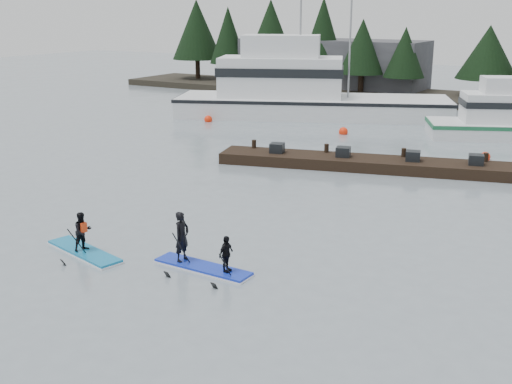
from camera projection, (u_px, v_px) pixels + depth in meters
The scene contains 11 objects.
ground at pixel (158, 271), 20.03m from camera, with size 160.00×160.00×0.00m, color gray.
far_shore at pixel (472, 101), 54.62m from camera, with size 70.00×8.00×0.60m, color #2D281E.
treeline at pixel (472, 104), 54.70m from camera, with size 60.00×4.00×8.00m, color black, non-canonical shape.
waterfront_building at pixel (332, 66), 62.55m from camera, with size 18.00×6.00×5.00m, color #4C4C51.
fishing_boat_large at pixel (304, 105), 48.49m from camera, with size 20.78×13.13×11.12m.
floating_dock at pixel (382, 164), 32.55m from camera, with size 16.77×2.24×0.56m, color black.
buoy_d at pixel (485, 160), 34.77m from camera, with size 0.55×0.55×0.55m, color #FF2D0C.
buoy_b at pixel (343, 134), 41.80m from camera, with size 0.59×0.59×0.59m, color #FF2D0C.
buoy_a at pixel (208, 122), 46.39m from camera, with size 0.58×0.58×0.58m, color #FF2D0C.
paddleboard_solo at pixel (83, 240), 21.36m from camera, with size 3.45×1.57×1.87m.
paddleboard_duo at pixel (200, 251), 20.10m from camera, with size 3.33×1.11×2.25m.
Camera 1 is at (12.15, -14.37, 7.92)m, focal length 45.00 mm.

